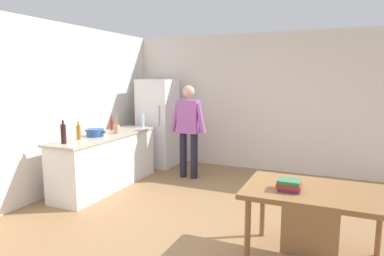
{
  "coord_description": "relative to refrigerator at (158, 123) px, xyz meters",
  "views": [
    {
      "loc": [
        1.56,
        -3.74,
        1.85
      ],
      "look_at": [
        -0.64,
        1.29,
        1.02
      ],
      "focal_mm": 31.85,
      "sensor_mm": 36.0,
      "label": 1
    }
  ],
  "objects": [
    {
      "name": "bottle_vinegar_tall",
      "position": [
        -0.16,
        -1.21,
        0.14
      ],
      "size": [
        0.06,
        0.06,
        0.32
      ],
      "color": "gray",
      "rests_on": "kitchen_counter"
    },
    {
      "name": "ground_plane",
      "position": [
        1.9,
        -2.4,
        -0.9
      ],
      "size": [
        14.0,
        14.0,
        0.0
      ],
      "primitive_type": "plane",
      "color": "#936D47"
    },
    {
      "name": "refrigerator",
      "position": [
        0.0,
        0.0,
        0.0
      ],
      "size": [
        0.7,
        0.67,
        1.8
      ],
      "color": "white",
      "rests_on": "ground_plane"
    },
    {
      "name": "kitchen_counter",
      "position": [
        -0.1,
        -1.6,
        -0.45
      ],
      "size": [
        0.64,
        2.2,
        0.9
      ],
      "color": "white",
      "rests_on": "ground_plane"
    },
    {
      "name": "utensil_jar",
      "position": [
        0.0,
        -1.42,
        0.08
      ],
      "size": [
        0.11,
        0.11,
        0.32
      ],
      "color": "tan",
      "rests_on": "kitchen_counter"
    },
    {
      "name": "bottle_oil_amber",
      "position": [
        -0.19,
        -2.12,
        0.12
      ],
      "size": [
        0.06,
        0.06,
        0.28
      ],
      "color": "#996619",
      "rests_on": "kitchen_counter"
    },
    {
      "name": "cooking_pot",
      "position": [
        -0.14,
        -1.8,
        0.06
      ],
      "size": [
        0.4,
        0.28,
        0.12
      ],
      "color": "#285193",
      "rests_on": "kitchen_counter"
    },
    {
      "name": "bottle_sauce_red",
      "position": [
        -0.32,
        -1.13,
        0.1
      ],
      "size": [
        0.06,
        0.06,
        0.24
      ],
      "color": "#B22319",
      "rests_on": "kitchen_counter"
    },
    {
      "name": "wall_left",
      "position": [
        -0.7,
        -2.2,
        0.45
      ],
      "size": [
        0.12,
        5.6,
        2.7
      ],
      "primitive_type": "cube",
      "color": "silver",
      "rests_on": "ground_plane"
    },
    {
      "name": "book_stack",
      "position": [
        3.05,
        -2.83,
        -0.1
      ],
      "size": [
        0.23,
        0.2,
        0.11
      ],
      "color": "#753D7F",
      "rests_on": "dining_table"
    },
    {
      "name": "person",
      "position": [
        0.95,
        -0.55,
        0.08
      ],
      "size": [
        0.7,
        0.22,
        1.7
      ],
      "color": "#1E1E2D",
      "rests_on": "ground_plane"
    },
    {
      "name": "bottle_water_clear",
      "position": [
        0.02,
        -0.62,
        0.13
      ],
      "size": [
        0.07,
        0.07,
        0.3
      ],
      "color": "silver",
      "rests_on": "kitchen_counter"
    },
    {
      "name": "wall_back",
      "position": [
        1.9,
        0.6,
        0.45
      ],
      "size": [
        6.4,
        0.12,
        2.7
      ],
      "primitive_type": "cube",
      "color": "silver",
      "rests_on": "ground_plane"
    },
    {
      "name": "bottle_wine_dark",
      "position": [
        -0.15,
        -2.47,
        0.15
      ],
      "size": [
        0.08,
        0.08,
        0.34
      ],
      "color": "black",
      "rests_on": "kitchen_counter"
    },
    {
      "name": "dining_table",
      "position": [
        3.3,
        -2.7,
        -0.23
      ],
      "size": [
        1.4,
        0.9,
        0.75
      ],
      "color": "olive",
      "rests_on": "ground_plane"
    }
  ]
}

